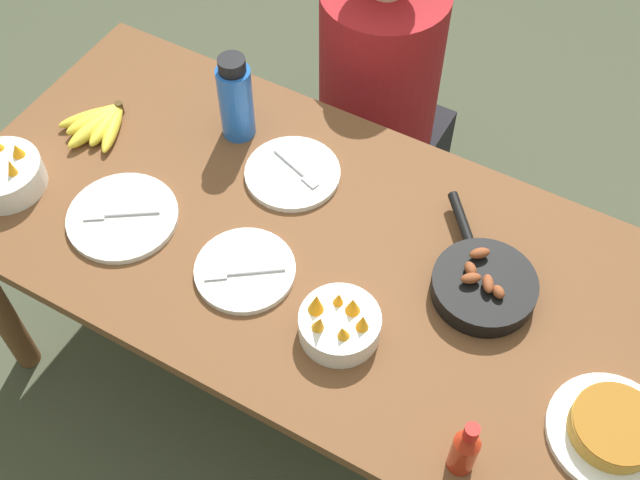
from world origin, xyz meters
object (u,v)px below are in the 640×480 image
frittata_plate_center (613,430)px  empty_plate_far_right (245,270)px  hot_sauce_bottle (465,449)px  person_figure (377,111)px  fruit_bowl_mango (339,323)px  banana_bunch (99,123)px  empty_plate_far_left (293,173)px  fruit_bowl_citrus (3,174)px  empty_plate_near_front (123,217)px  water_bottle (236,99)px  skillet (483,285)px

frittata_plate_center → empty_plate_far_right: (-0.83, -0.03, -0.02)m
hot_sauce_bottle → person_figure: size_ratio=0.15×
fruit_bowl_mango → hot_sauce_bottle: bearing=-22.5°
banana_bunch → empty_plate_far_left: (0.51, 0.10, -0.01)m
empty_plate_far_left → fruit_bowl_citrus: fruit_bowl_citrus is taller
empty_plate_near_front → hot_sauce_bottle: 0.95m
empty_plate_far_right → water_bottle: size_ratio=0.95×
banana_bunch → hot_sauce_bottle: bearing=-17.6°
skillet → empty_plate_far_left: bearing=41.4°
water_bottle → hot_sauce_bottle: (0.84, -0.53, -0.04)m
fruit_bowl_mango → person_figure: (-0.33, 0.87, -0.30)m
hot_sauce_bottle → person_figure: 1.26m
empty_plate_near_front → water_bottle: 0.40m
person_figure → fruit_bowl_citrus: bearing=-121.9°
fruit_bowl_citrus → water_bottle: bearing=47.3°
person_figure → skillet: bearing=-48.3°
water_bottle → hot_sauce_bottle: bearing=-32.3°
empty_plate_near_front → empty_plate_far_left: 0.42m
empty_plate_far_left → banana_bunch: bearing=-168.6°
banana_bunch → empty_plate_near_front: banana_bunch is taller
fruit_bowl_mango → hot_sauce_bottle: size_ratio=1.03×
empty_plate_near_front → water_bottle: water_bottle is taller
empty_plate_near_front → person_figure: bearing=73.3°
banana_bunch → water_bottle: water_bottle is taller
skillet → empty_plate_far_left: 0.54m
empty_plate_far_right → fruit_bowl_citrus: size_ratio=1.19×
empty_plate_far_left → person_figure: bearing=92.6°
empty_plate_near_front → empty_plate_far_left: same height
frittata_plate_center → water_bottle: size_ratio=1.06×
frittata_plate_center → empty_plate_near_front: size_ratio=0.97×
empty_plate_near_front → fruit_bowl_citrus: fruit_bowl_citrus is taller
skillet → person_figure: bearing=2.5°
frittata_plate_center → water_bottle: bearing=162.7°
fruit_bowl_mango → water_bottle: water_bottle is taller
banana_bunch → water_bottle: bearing=27.5°
hot_sauce_bottle → empty_plate_far_right: bearing=163.8°
frittata_plate_center → water_bottle: water_bottle is taller
fruit_bowl_citrus → hot_sauce_bottle: hot_sauce_bottle is taller
empty_plate_near_front → water_bottle: bearing=77.2°
empty_plate_far_right → person_figure: bearing=95.2°
water_bottle → fruit_bowl_citrus: bearing=-132.7°
empty_plate_far_left → hot_sauce_bottle: 0.81m
frittata_plate_center → person_figure: 1.25m
person_figure → empty_plate_far_right: bearing=-84.8°
empty_plate_far_right → skillet: bearing=23.6°
frittata_plate_center → empty_plate_near_front: 1.17m
empty_plate_near_front → fruit_bowl_mango: fruit_bowl_mango is taller
banana_bunch → skillet: size_ratio=0.61×
frittata_plate_center → water_bottle: (-1.08, 0.34, 0.09)m
banana_bunch → empty_plate_far_left: size_ratio=0.83×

